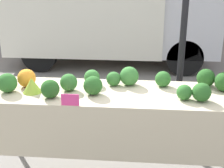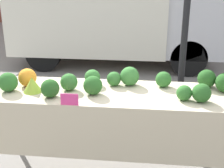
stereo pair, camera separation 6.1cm
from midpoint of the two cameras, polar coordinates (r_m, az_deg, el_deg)
The scene contains 17 objects.
tent_pole at distance 3.47m, azimuth 12.10°, elevation 5.29°, with size 0.07×0.07×2.25m.
parked_truck at distance 6.88m, azimuth -1.37°, elevation 14.92°, with size 4.30×1.98×2.53m.
market_table at distance 2.93m, azimuth -0.71°, elevation -4.14°, with size 2.37×0.70×0.91m.
orange_cauliflower at distance 3.17m, azimuth -15.88°, elevation 1.05°, with size 0.18×0.18×0.18m.
romanesco_head at distance 3.02m, azimuth -14.99°, elevation -0.23°, with size 0.18×0.18×0.14m.
broccoli_head_1 at distance 2.82m, azimuth 12.48°, elevation -1.49°, with size 0.14×0.14×0.14m.
broccoli_head_2 at distance 3.11m, azimuth -4.25°, elevation 1.22°, with size 0.16×0.16×0.16m.
broccoli_head_3 at distance 2.98m, azimuth -8.52°, elevation 0.27°, with size 0.17×0.17×0.17m.
broccoli_head_4 at distance 2.87m, azimuth -4.11°, elevation -0.28°, with size 0.18×0.18×0.18m.
broccoli_head_5 at distance 2.85m, azimuth -11.84°, elevation -0.88°, with size 0.17×0.17×0.17m.
broccoli_head_6 at distance 2.82m, azimuth 15.47°, elevation -1.46°, with size 0.17×0.17×0.17m.
broccoli_head_7 at distance 3.08m, azimuth -0.36°, elevation 0.97°, with size 0.14×0.14×0.14m.
broccoli_head_8 at distance 3.09m, azimuth -19.12°, elevation 0.19°, with size 0.18×0.18×0.18m.
broccoli_head_9 at distance 3.09m, azimuth 2.61°, elevation 1.46°, with size 0.19×0.19×0.19m.
broccoli_head_10 at distance 3.18m, azimuth 16.26°, elevation 1.07°, with size 0.18×0.18×0.18m.
broccoli_head_11 at distance 3.09m, azimuth 8.74°, elevation 0.90°, with size 0.16×0.16×0.16m.
price_sign at distance 2.67m, azimuth -8.32°, elevation -2.89°, with size 0.16×0.01×0.10m.
Camera 1 is at (0.24, -2.72, 2.01)m, focal length 50.00 mm.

